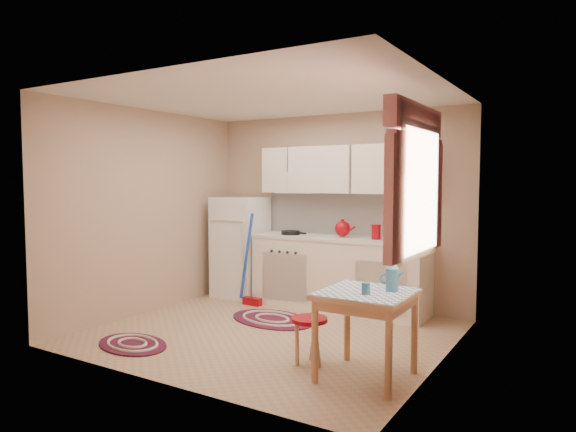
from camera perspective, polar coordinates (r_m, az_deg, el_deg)
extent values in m
plane|color=tan|center=(5.65, -1.99, -12.83)|extent=(3.60, 3.60, 0.00)
cube|color=silver|center=(5.47, -2.06, 13.09)|extent=(3.60, 3.20, 0.04)
cube|color=tan|center=(6.81, 5.36, 0.74)|extent=(3.60, 0.04, 2.50)
cube|color=tan|center=(4.18, -14.13, -1.41)|extent=(3.60, 0.04, 2.50)
cube|color=tan|center=(6.58, -15.26, 0.50)|extent=(0.04, 3.20, 2.50)
cube|color=tan|center=(4.69, 16.73, -0.89)|extent=(0.04, 3.20, 2.50)
cube|color=white|center=(6.75, 6.26, 0.24)|extent=(2.25, 0.03, 0.55)
cube|color=white|center=(6.60, 5.75, 5.15)|extent=(2.25, 0.33, 0.60)
cube|color=white|center=(4.15, 14.64, 2.69)|extent=(0.04, 0.85, 0.95)
cube|color=white|center=(7.24, -5.31, -3.43)|extent=(0.65, 0.60, 1.40)
cube|color=white|center=(6.56, 5.64, -6.52)|extent=(2.25, 0.60, 0.88)
cube|color=silver|center=(6.49, 5.67, -2.52)|extent=(2.27, 0.62, 0.04)
cylinder|color=black|center=(6.76, 0.28, -1.86)|extent=(0.28, 0.28, 0.05)
cylinder|color=maroon|center=(6.29, 9.76, -1.86)|extent=(0.12, 0.12, 0.16)
cube|color=tan|center=(4.38, 8.64, -12.97)|extent=(0.72, 0.72, 0.72)
cylinder|color=maroon|center=(4.69, 2.38, -13.71)|extent=(0.36, 0.36, 0.42)
cylinder|color=#2C6388|center=(4.18, 8.65, -8.00)|extent=(0.09, 0.09, 0.10)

